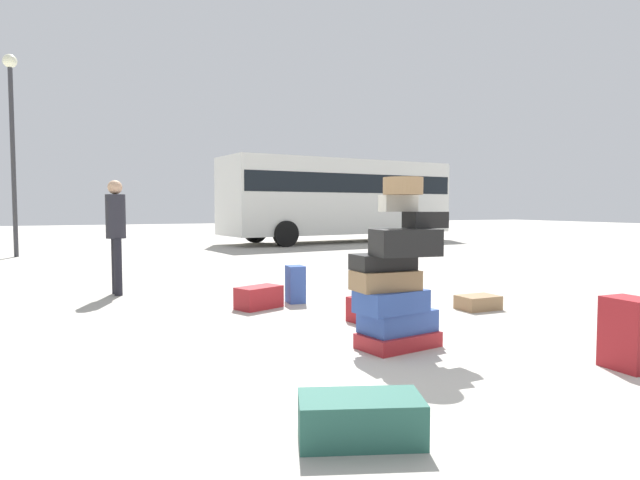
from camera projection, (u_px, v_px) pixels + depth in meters
name	position (u px, v px, depth m)	size (l,w,h in m)	color
ground_plane	(395.00, 351.00, 5.23)	(80.00, 80.00, 0.00)	#ADA89E
suitcase_tower	(397.00, 281.00, 5.29)	(0.94, 0.69, 1.66)	maroon
suitcase_maroon_right_side	(259.00, 297.00, 7.40)	(0.61, 0.34, 0.30)	maroon
suitcase_maroon_behind_tower	(629.00, 334.00, 4.62)	(0.31, 0.38, 0.61)	maroon
suitcase_navy_upright_blue	(295.00, 284.00, 7.83)	(0.23, 0.28, 0.53)	#334F99
suitcase_brown_left_side	(478.00, 302.00, 7.32)	(0.53, 0.38, 0.19)	olive
suitcase_teal_white_trunk	(360.00, 419.00, 3.21)	(0.73, 0.39, 0.26)	#26594C
suitcase_maroon_foreground_near	(377.00, 309.00, 6.58)	(0.65, 0.41, 0.30)	maroon
person_bearded_onlooker	(116.00, 226.00, 8.49)	(0.30, 0.34, 1.79)	black
parked_bus	(339.00, 195.00, 21.22)	(9.50, 3.61, 3.15)	silver
lamp_post	(12.00, 124.00, 14.77)	(0.36, 0.36, 5.48)	#333338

